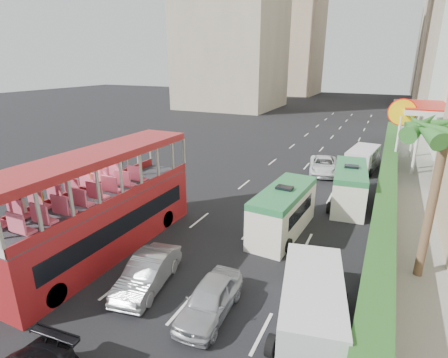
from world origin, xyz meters
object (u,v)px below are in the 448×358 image
Objects in this scene: van_asset at (323,173)px; panel_van_far at (362,159)px; shell_station at (442,138)px; car_silver_lane_b at (210,314)px; car_silver_lane_a at (149,286)px; minibus_far at (349,186)px; double_decker_bus at (103,204)px; minibus_near at (283,211)px; palm_tree at (431,206)px; panel_van_near at (311,307)px.

panel_van_far is at bearing 26.62° from van_asset.
car_silver_lane_b is at bearing -110.44° from shell_station.
car_silver_lane_a is 0.70× the size of minibus_far.
shell_station is at bearing 56.81° from minibus_far.
double_decker_bus is at bearing -123.56° from van_asset.
minibus_near is at bearing -121.90° from minibus_far.
car_silver_lane_b is 0.47× the size of shell_station.
car_silver_lane_a is at bearing -111.96° from van_asset.
minibus_far is 0.90× the size of palm_tree.
car_silver_lane_b is at bearing -15.67° from double_decker_bus.
panel_van_near is (3.54, 0.73, 0.99)m from car_silver_lane_b.
minibus_near reaches higher than van_asset.
minibus_far is at bearing -117.07° from shell_station.
car_silver_lane_b is 9.81m from palm_tree.
car_silver_lane_b is 19.49m from van_asset.
panel_van_far is 16.38m from palm_tree.
car_silver_lane_b is 0.78× the size of panel_van_far.
palm_tree reaches higher than minibus_far.
panel_van_near is (6.65, 0.35, 0.99)m from car_silver_lane_a.
palm_tree is (13.80, 4.00, 0.85)m from double_decker_bus.
panel_van_near reaches higher than car_silver_lane_b.
palm_tree is (7.08, 5.89, 3.38)m from car_silver_lane_b.
double_decker_bus reaches higher than van_asset.
palm_tree is (6.50, -13.59, 3.38)m from van_asset.
car_silver_lane_a is 0.50× the size of shell_station.
minibus_far is at bearing -83.36° from panel_van_far.
van_asset is 3.72m from panel_van_far.
panel_van_near is 0.78× the size of palm_tree.
shell_station is at bearing 67.18° from minibus_near.
car_silver_lane_a is at bearing -122.71° from minibus_far.
double_decker_bus is 2.91× the size of car_silver_lane_b.
palm_tree reaches higher than shell_station.
panel_van_far is 0.60× the size of shell_station.
shell_station is at bearing 65.02° from panel_van_near.
van_asset reaches higher than car_silver_lane_b.
panel_van_far is at bearing 63.11° from car_silver_lane_a.
shell_station is (5.74, 24.16, 1.76)m from panel_van_near.
palm_tree reaches higher than panel_van_far.
palm_tree is (3.66, -15.78, 2.42)m from panel_van_far.
car_silver_lane_a is 0.83× the size of panel_van_far.
palm_tree is at bearing 16.16° from double_decker_bus.
panel_van_near is at bearing 8.73° from car_silver_lane_b.
panel_van_near is 20.94m from panel_van_far.
van_asset is 1.00× the size of panel_van_far.
shell_station reaches higher than panel_van_far.
shell_station is (5.86, 3.22, 1.79)m from panel_van_far.
car_silver_lane_b is at bearing -140.25° from palm_tree.
car_silver_lane_a is at bearing -116.82° from shell_station.
car_silver_lane_a is at bearing -113.39° from minibus_near.
shell_station reaches higher than minibus_near.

